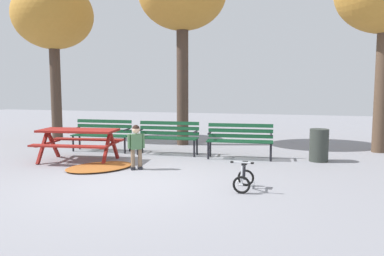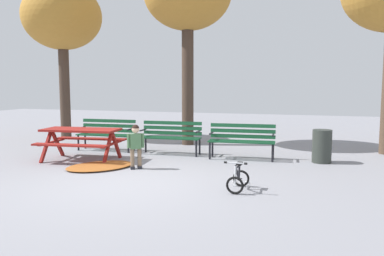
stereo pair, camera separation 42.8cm
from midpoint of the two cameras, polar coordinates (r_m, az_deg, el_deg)
name	(u,v)px [view 1 (the left image)]	position (r m, az deg, el deg)	size (l,w,h in m)	color
ground	(128,184)	(7.34, -10.97, -8.05)	(36.00, 36.00, 0.00)	gray
picnic_table	(78,137)	(9.64, -17.48, -1.21)	(1.94, 1.53, 0.79)	maroon
park_bench_far_left	(102,132)	(11.01, -14.04, -0.64)	(1.62, 0.53, 0.85)	#144728
park_bench_left	(168,135)	(10.21, -4.72, -1.00)	(1.62, 0.54, 0.85)	#144728
park_bench_right	(240,138)	(9.64, 5.75, -1.45)	(1.63, 0.57, 0.85)	#144728
child_standing	(136,144)	(8.44, -9.59, -2.28)	(0.32, 0.26, 0.96)	#7F664C
kids_bicycle	(244,178)	(6.83, 5.78, -7.32)	(0.39, 0.56, 0.54)	black
leaf_pile	(100,167)	(8.80, -14.70, -5.51)	(1.50, 1.05, 0.07)	#9E5623
trash_bin	(319,145)	(9.65, 16.84, -2.43)	(0.44, 0.44, 0.77)	#2D332D
tree_far_left	(53,17)	(14.05, -20.48, 14.95)	(2.60, 2.60, 5.17)	#423328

